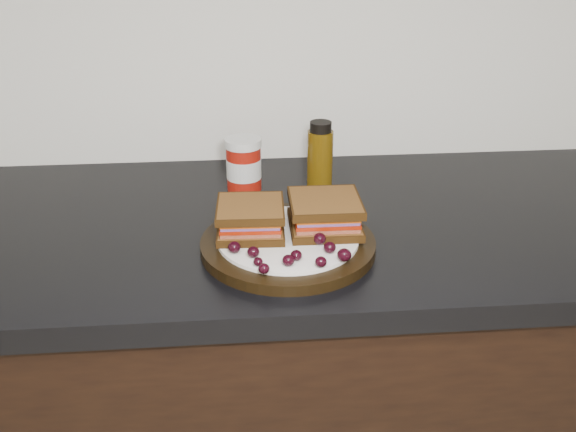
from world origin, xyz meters
The scene contains 27 objects.
base_cabinets centered at (0.00, 1.70, 0.43)m, with size 3.96×0.58×0.86m, color black.
countertop centered at (0.00, 1.70, 0.88)m, with size 3.98×0.60×0.04m, color black.
plate centered at (0.09, 1.59, 0.91)m, with size 0.28×0.28×0.02m, color black.
sandwich_left centered at (0.03, 1.60, 0.95)m, with size 0.11×0.11×0.05m, color brown, non-canonical shape.
sandwich_right centered at (0.15, 1.61, 0.95)m, with size 0.11×0.11×0.05m, color brown, non-canonical shape.
grape_0 centered at (0.00, 1.54, 0.93)m, with size 0.02×0.02×0.02m, color black.
grape_1 centered at (0.03, 1.52, 0.93)m, with size 0.02×0.02×0.02m, color black.
grape_2 centered at (0.04, 1.50, 0.93)m, with size 0.01×0.01×0.01m, color black.
grape_3 centered at (0.05, 1.48, 0.93)m, with size 0.02×0.02×0.02m, color black.
grape_4 centered at (0.08, 1.49, 0.93)m, with size 0.02×0.02×0.02m, color black.
grape_5 centered at (0.10, 1.51, 0.93)m, with size 0.02×0.02×0.02m, color black.
grape_6 centered at (0.13, 1.49, 0.93)m, with size 0.02×0.02×0.02m, color black.
grape_7 centered at (0.17, 1.50, 0.93)m, with size 0.02×0.02×0.02m, color black.
grape_8 centered at (0.15, 1.53, 0.93)m, with size 0.02×0.02×0.02m, color black.
grape_9 centered at (0.14, 1.56, 0.93)m, with size 0.02×0.02×0.02m, color black.
grape_10 centered at (0.18, 1.58, 0.93)m, with size 0.02×0.02×0.02m, color black.
grape_11 centered at (0.15, 1.61, 0.93)m, with size 0.02×0.02×0.02m, color black.
grape_12 centered at (0.16, 1.61, 0.93)m, with size 0.02×0.02×0.02m, color black.
grape_13 centered at (0.03, 1.64, 0.93)m, with size 0.02×0.02×0.02m, color black.
grape_14 centered at (0.02, 1.62, 0.93)m, with size 0.02×0.02×0.01m, color black.
grape_15 centered at (0.02, 1.59, 0.93)m, with size 0.02×0.02×0.02m, color black.
grape_16 centered at (0.01, 1.58, 0.93)m, with size 0.02×0.02×0.01m, color black.
grape_17 centered at (0.03, 1.63, 0.93)m, with size 0.02×0.02×0.02m, color black.
grape_18 centered at (0.01, 1.62, 0.93)m, with size 0.02×0.02×0.02m, color black.
grape_19 centered at (0.01, 1.59, 0.93)m, with size 0.02×0.02×0.02m, color black.
condiment_jar centered at (0.03, 1.84, 0.95)m, with size 0.07×0.07×0.10m, color #9B150B.
oil_bottle centered at (0.17, 1.82, 0.97)m, with size 0.05×0.05×0.14m, color #4E3507.
Camera 1 is at (0.01, 0.68, 1.40)m, focal length 40.00 mm.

